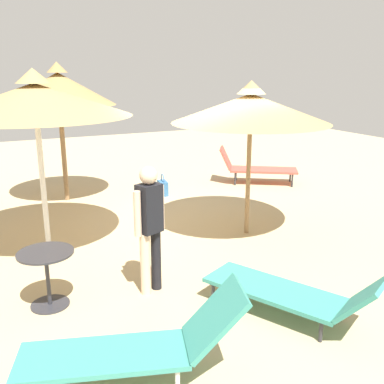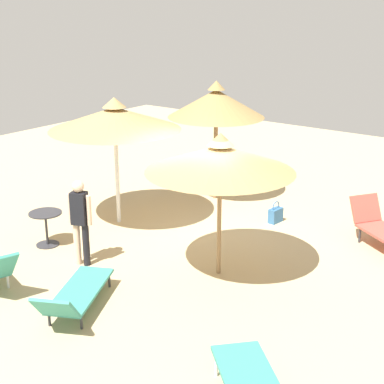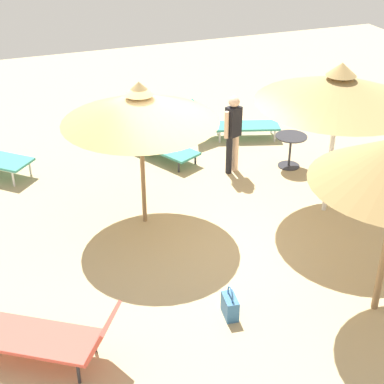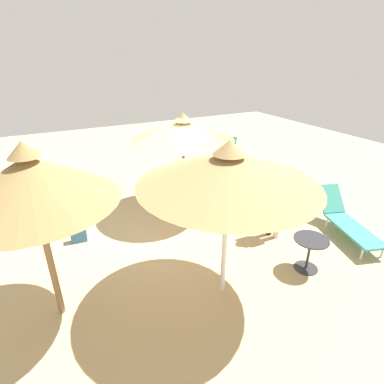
% 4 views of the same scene
% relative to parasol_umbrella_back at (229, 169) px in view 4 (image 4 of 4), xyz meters
% --- Properties ---
extents(ground, '(24.00, 24.00, 0.10)m').
position_rel_parasol_umbrella_back_xyz_m(ground, '(-0.11, -2.45, -2.41)').
color(ground, tan).
extents(parasol_umbrella_back, '(2.85, 2.85, 2.82)m').
position_rel_parasol_umbrella_back_xyz_m(parasol_umbrella_back, '(0.00, 0.00, 0.00)').
color(parasol_umbrella_back, white).
rests_on(parasol_umbrella_back, ground).
extents(parasol_umbrella_near_right, '(2.63, 2.63, 2.63)m').
position_rel_parasol_umbrella_back_xyz_m(parasol_umbrella_near_right, '(-0.79, -3.26, -0.19)').
color(parasol_umbrella_near_right, olive).
rests_on(parasol_umbrella_near_right, ground).
extents(parasol_umbrella_near_left, '(2.35, 2.35, 2.95)m').
position_rel_parasol_umbrella_back_xyz_m(parasol_umbrella_near_left, '(2.67, -0.79, 0.03)').
color(parasol_umbrella_near_left, olive).
rests_on(parasol_umbrella_near_left, ground).
extents(lounge_chair_edge, '(1.61, 1.98, 0.90)m').
position_rel_parasol_umbrella_back_xyz_m(lounge_chair_edge, '(2.10, -5.33, -1.95)').
color(lounge_chair_edge, '#CC4C3F').
rests_on(lounge_chair_edge, ground).
extents(lounge_chair_far_right, '(1.85, 1.92, 0.86)m').
position_rel_parasol_umbrella_back_xyz_m(lounge_chair_far_right, '(-3.80, -5.87, -1.94)').
color(lounge_chair_far_right, teal).
rests_on(lounge_chair_far_right, ground).
extents(lounge_chair_far_left, '(1.17, 2.14, 0.90)m').
position_rel_parasol_umbrella_back_xyz_m(lounge_chair_far_left, '(-3.61, -0.28, -1.97)').
color(lounge_chair_far_left, teal).
rests_on(lounge_chair_far_left, ground).
extents(lounge_chair_center, '(2.11, 1.47, 0.75)m').
position_rel_parasol_umbrella_back_xyz_m(lounge_chair_center, '(-3.36, -2.25, -2.03)').
color(lounge_chair_center, teal).
rests_on(lounge_chair_center, ground).
extents(person_standing_front, '(0.31, 0.45, 1.67)m').
position_rel_parasol_umbrella_back_xyz_m(person_standing_front, '(-2.03, -1.00, -1.41)').
color(person_standing_front, beige).
rests_on(person_standing_front, ground).
extents(handbag, '(0.37, 0.22, 0.50)m').
position_rel_parasol_umbrella_back_xyz_m(handbag, '(2.09, -2.84, -2.19)').
color(handbag, '#336699').
rests_on(handbag, ground).
extents(side_table_round, '(0.67, 0.67, 0.71)m').
position_rel_parasol_umbrella_back_xyz_m(side_table_round, '(-1.83, 0.26, -1.88)').
color(side_table_round, '#2D2D33').
rests_on(side_table_round, ground).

